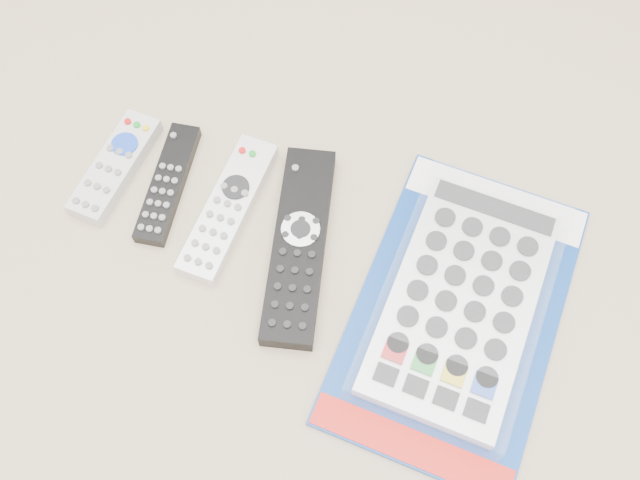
% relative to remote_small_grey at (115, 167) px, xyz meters
% --- Properties ---
extents(remote_small_grey, '(0.07, 0.17, 0.02)m').
position_rel_remote_small_grey_xyz_m(remote_small_grey, '(0.00, 0.00, 0.00)').
color(remote_small_grey, '#B9B9BB').
rests_on(remote_small_grey, ground).
extents(remote_slim_black, '(0.05, 0.17, 0.02)m').
position_rel_remote_small_grey_xyz_m(remote_slim_black, '(0.07, -0.01, -0.00)').
color(remote_slim_black, black).
rests_on(remote_slim_black, ground).
extents(remote_silver_dvd, '(0.07, 0.21, 0.02)m').
position_rel_remote_small_grey_xyz_m(remote_silver_dvd, '(0.16, -0.02, -0.00)').
color(remote_silver_dvd, silver).
rests_on(remote_silver_dvd, ground).
extents(remote_large_black, '(0.10, 0.27, 0.03)m').
position_rel_remote_small_grey_xyz_m(remote_large_black, '(0.26, -0.05, 0.00)').
color(remote_large_black, black).
rests_on(remote_large_black, ground).
extents(jumbo_remote_packaged, '(0.28, 0.41, 0.05)m').
position_rel_remote_small_grey_xyz_m(jumbo_remote_packaged, '(0.46, -0.08, 0.01)').
color(jumbo_remote_packaged, navy).
rests_on(jumbo_remote_packaged, ground).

